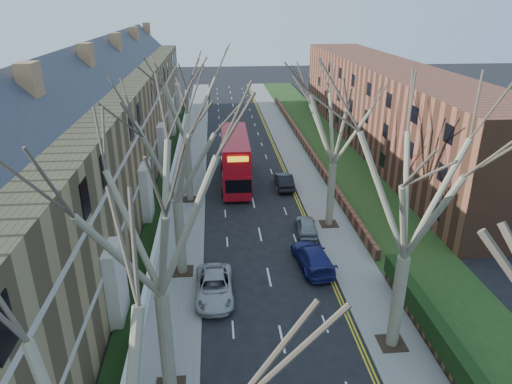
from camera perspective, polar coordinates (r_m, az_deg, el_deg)
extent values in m
cube|color=slate|center=(52.22, -8.04, 3.83)|extent=(3.00, 102.00, 0.12)
cube|color=slate|center=(52.94, 5.07, 4.24)|extent=(3.00, 102.00, 0.12)
cube|color=#977D4D|center=(44.32, -18.98, 6.07)|extent=(9.00, 78.00, 10.00)
cube|color=#2D3037|center=(43.11, -20.01, 13.71)|extent=(4.67, 78.00, 4.67)
cube|color=beige|center=(43.90, -13.07, 4.52)|extent=(0.12, 78.00, 0.35)
cube|color=beige|center=(42.97, -13.49, 8.95)|extent=(0.12, 78.00, 0.35)
cube|color=brown|center=(58.44, 15.90, 10.26)|extent=(8.00, 54.00, 10.00)
cube|color=brown|center=(56.84, 6.09, 6.04)|extent=(0.35, 54.00, 0.90)
cube|color=white|center=(44.66, -10.59, 1.11)|extent=(0.30, 78.00, 1.00)
cube|color=#1D3613|center=(53.87, 9.80, 4.42)|extent=(6.00, 102.00, 0.06)
cylinder|color=#6C634D|center=(21.74, -11.17, -18.10)|extent=(0.64, 0.64, 5.25)
cylinder|color=#6C634D|center=(30.04, -9.45, -5.69)|extent=(0.64, 0.64, 5.07)
cube|color=#2D2116|center=(31.31, -9.15, -9.75)|extent=(1.40, 1.40, 0.05)
cylinder|color=#6C634D|center=(40.95, -8.42, 2.42)|extent=(0.60, 0.60, 5.25)
cube|color=#2D2116|center=(41.92, -8.22, -0.92)|extent=(1.40, 1.40, 0.05)
cylinder|color=#6C634D|center=(24.79, 17.27, -13.02)|extent=(0.64, 0.64, 5.25)
cube|color=#2D2116|center=(26.36, 16.58, -17.65)|extent=(1.40, 1.40, 0.05)
cylinder|color=#6C634D|center=(36.43, 9.32, -0.41)|extent=(0.60, 0.60, 5.07)
cube|color=#2D2116|center=(37.49, 9.08, -3.96)|extent=(1.40, 1.40, 0.05)
cube|color=#A20B17|center=(45.38, -2.60, 3.00)|extent=(2.74, 11.35, 2.26)
cube|color=#A20B17|center=(44.69, -2.64, 5.61)|extent=(2.73, 10.79, 2.06)
cube|color=black|center=(45.22, -2.61, 3.56)|extent=(2.75, 10.45, 0.93)
cube|color=black|center=(44.66, -2.65, 5.74)|extent=(2.74, 10.22, 0.93)
imported|color=#A9AAAF|center=(28.55, -5.23, -11.75)|extent=(2.28, 4.93, 1.37)
imported|color=navy|center=(31.56, 7.09, -8.05)|extent=(2.50, 5.26, 1.48)
imported|color=gray|center=(35.83, 6.33, -4.22)|extent=(1.80, 3.84, 1.27)
imported|color=black|center=(44.28, 3.54, 1.40)|extent=(1.56, 4.33, 1.42)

